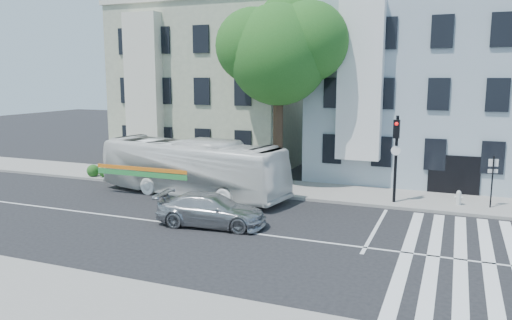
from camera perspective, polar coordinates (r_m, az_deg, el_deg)
The scene contains 12 objects.
ground at distance 21.30m, azimuth -5.27°, elevation -7.76°, with size 120.00×120.00×0.00m, color black.
sidewalk_far at distance 28.38m, azimuth 2.14°, elevation -3.19°, with size 80.00×4.00×0.15m, color gray.
sidewalk_near at distance 15.10m, azimuth -19.84°, elevation -15.46°, with size 80.00×4.00×0.15m, color gray.
building_left at distance 36.90m, azimuth -4.40°, elevation 8.22°, with size 12.00×10.00×11.00m, color gray.
building_right at distance 33.14m, azimuth 18.04°, elevation 7.65°, with size 12.00×10.00×11.00m, color #95AAB2.
street_tree at distance 28.40m, azimuth 2.88°, elevation 12.57°, with size 7.30×5.90×11.10m.
bus at distance 26.83m, azimuth -7.37°, elevation -0.85°, with size 10.91×2.55×3.04m, color white.
sedan at distance 21.47m, azimuth -5.13°, elevation -5.70°, with size 4.75×1.93×1.38m, color #A9ACB0.
hedge at distance 30.26m, azimuth -11.94°, elevation -1.77°, with size 8.50×0.84×0.70m, color #225F1E, non-canonical shape.
traffic_signal at distance 25.22m, azimuth 15.71°, elevation 1.33°, with size 0.47×0.54×4.45m.
fire_hydrant at distance 26.18m, azimuth 22.15°, elevation -3.99°, with size 0.39×0.23×0.72m.
far_sign_pole at distance 26.09m, azimuth 25.42°, elevation -1.53°, with size 0.44×0.21×2.49m.
Camera 1 is at (9.39, -18.05, 6.31)m, focal length 35.00 mm.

